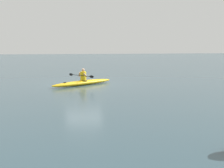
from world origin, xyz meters
TOP-DOWN VIEW (x-y plane):
  - ground_plane at (0.00, 0.00)m, footprint 160.00×160.00m
  - kayak at (0.12, 0.60)m, footprint 4.48×3.32m
  - kayaker at (0.11, 0.59)m, footprint 1.43×2.07m

SIDE VIEW (x-z plane):
  - ground_plane at x=0.00m, z-range 0.00..0.00m
  - kayak at x=0.12m, z-range 0.00..0.32m
  - kayaker at x=0.11m, z-range 0.25..1.04m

